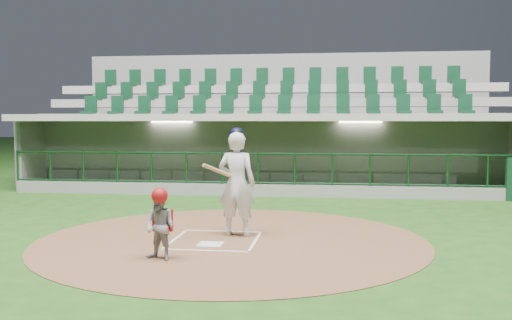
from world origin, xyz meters
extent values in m
plane|color=#1E4614|center=(0.00, 0.00, 0.00)|extent=(120.00, 120.00, 0.00)
cylinder|color=brown|center=(0.30, -0.20, 0.01)|extent=(7.20, 7.20, 0.01)
cube|color=white|center=(0.00, -0.70, 0.02)|extent=(0.43, 0.43, 0.02)
cube|color=white|center=(-0.75, -0.30, 0.02)|extent=(0.05, 1.80, 0.01)
cube|color=white|center=(0.75, -0.30, 0.02)|extent=(0.05, 1.80, 0.01)
cube|color=white|center=(0.00, 0.55, 0.02)|extent=(1.55, 0.05, 0.01)
cube|color=white|center=(0.00, -1.15, 0.02)|extent=(1.55, 0.05, 0.01)
cube|color=gray|center=(0.00, 7.50, -0.55)|extent=(15.00, 3.00, 0.10)
cube|color=gray|center=(0.00, 9.10, 0.85)|extent=(15.00, 0.20, 2.70)
cube|color=#A5A092|center=(0.00, 8.98, 1.10)|extent=(13.50, 0.04, 0.90)
cube|color=slate|center=(-7.50, 7.50, 0.85)|extent=(0.20, 3.00, 2.70)
cube|color=gray|center=(7.50, 7.50, 0.85)|extent=(0.20, 3.00, 2.70)
cube|color=#AFA99E|center=(0.00, 7.25, 2.30)|extent=(15.40, 3.50, 0.20)
cube|color=gray|center=(0.00, 5.95, 0.15)|extent=(15.00, 0.15, 0.40)
cube|color=black|center=(0.00, 5.95, 1.73)|extent=(15.00, 0.01, 0.95)
cube|color=brown|center=(0.00, 8.55, -0.28)|extent=(12.75, 0.40, 0.45)
cube|color=white|center=(-3.00, 7.50, 2.17)|extent=(1.30, 0.35, 0.04)
cube|color=white|center=(3.00, 7.50, 2.17)|extent=(1.30, 0.35, 0.04)
imported|color=#A71E12|center=(-4.94, 8.39, 0.42)|extent=(1.35, 1.08, 1.83)
imported|color=maroon|center=(-1.44, 8.20, 0.43)|extent=(1.16, 0.70, 1.85)
imported|color=#AC1214|center=(0.53, 8.49, 0.45)|extent=(1.08, 0.87, 1.91)
imported|color=#A7121E|center=(5.70, 8.23, 0.36)|extent=(1.60, 0.55, 1.72)
cube|color=slate|center=(0.00, 10.75, 1.15)|extent=(17.00, 6.50, 2.50)
cube|color=gray|center=(0.00, 9.25, 2.30)|extent=(16.60, 0.95, 0.30)
cube|color=gray|center=(0.00, 10.20, 2.85)|extent=(16.60, 0.95, 0.30)
cube|color=#A49E94|center=(0.00, 11.15, 3.40)|extent=(16.60, 0.95, 0.30)
cube|color=gray|center=(0.00, 14.10, 2.53)|extent=(17.00, 0.25, 5.05)
imported|color=white|center=(0.33, 0.20, 1.01)|extent=(0.79, 0.57, 2.00)
sphere|color=black|center=(0.33, 0.20, 1.95)|extent=(0.28, 0.28, 0.28)
cylinder|color=tan|center=(0.08, -0.05, 1.25)|extent=(0.58, 0.79, 0.39)
imported|color=gray|center=(-0.56, -1.85, 0.55)|extent=(0.63, 0.57, 1.08)
sphere|color=#A71214|center=(-0.56, -1.85, 1.04)|extent=(0.26, 0.26, 0.26)
cube|color=#A81215|center=(-0.56, -1.70, 0.62)|extent=(0.32, 0.10, 0.35)
camera|label=1|loc=(2.11, -10.48, 2.22)|focal=40.00mm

